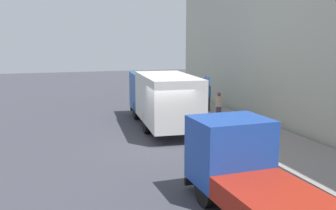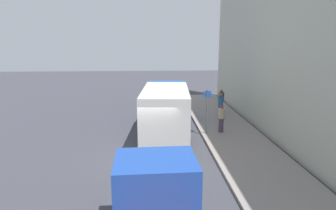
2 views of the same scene
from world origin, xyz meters
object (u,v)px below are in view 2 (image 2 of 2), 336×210
(large_utility_truck, at_px, (166,107))
(pedestrian_walking, at_px, (221,118))
(pedestrian_standing, at_px, (220,105))
(street_sign_post, at_px, (207,108))
(pedestrian_third, at_px, (221,101))

(large_utility_truck, relative_size, pedestrian_walking, 5.06)
(pedestrian_standing, distance_m, street_sign_post, 3.61)
(large_utility_truck, height_order, pedestrian_walking, large_utility_truck)
(large_utility_truck, distance_m, pedestrian_walking, 3.28)
(pedestrian_third, xyz_separation_m, street_sign_post, (-1.97, -4.69, 0.58))
(pedestrian_walking, relative_size, pedestrian_standing, 0.91)
(large_utility_truck, height_order, pedestrian_standing, large_utility_truck)
(pedestrian_walking, bearing_deg, pedestrian_standing, 75.05)
(pedestrian_walking, height_order, pedestrian_third, pedestrian_third)
(large_utility_truck, distance_m, street_sign_post, 2.35)
(large_utility_truck, xyz_separation_m, pedestrian_third, (4.27, 4.18, -0.56))
(pedestrian_standing, xyz_separation_m, street_sign_post, (-1.57, -3.21, 0.55))
(large_utility_truck, bearing_deg, pedestrian_third, 48.92)
(pedestrian_walking, distance_m, pedestrian_third, 4.52)
(pedestrian_third, height_order, street_sign_post, street_sign_post)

